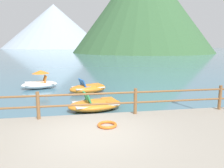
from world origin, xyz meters
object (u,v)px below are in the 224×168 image
at_px(life_ring, 107,125).
at_px(pedal_boat_3, 40,83).
at_px(pedal_boat_1, 96,105).
at_px(pedal_boat_0, 88,88).

height_order(life_ring, pedal_boat_3, pedal_boat_3).
bearing_deg(pedal_boat_3, pedal_boat_1, -59.79).
bearing_deg(pedal_boat_3, life_ring, -69.08).
relative_size(life_ring, pedal_boat_1, 0.23).
xyz_separation_m(pedal_boat_0, pedal_boat_1, (0.10, -3.64, -0.03)).
relative_size(life_ring, pedal_boat_3, 0.24).
relative_size(pedal_boat_0, pedal_boat_3, 1.00).
xyz_separation_m(life_ring, pedal_boat_0, (-0.18, 6.71, -0.17)).
bearing_deg(pedal_boat_0, life_ring, -88.49).
height_order(pedal_boat_0, pedal_boat_1, pedal_boat_0).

